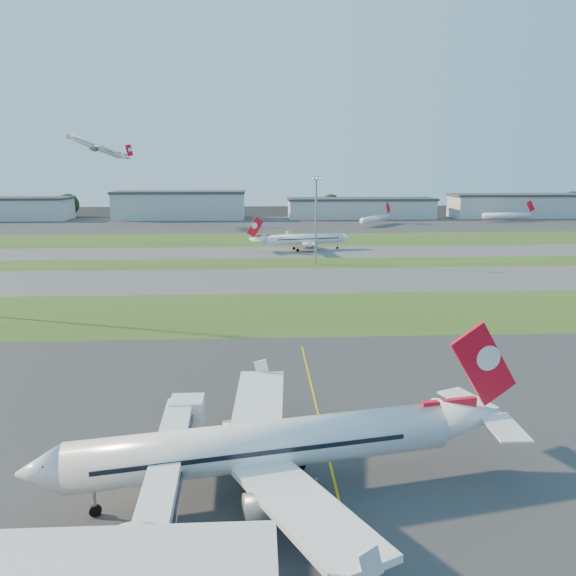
{
  "coord_description": "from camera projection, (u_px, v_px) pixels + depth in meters",
  "views": [
    {
      "loc": [
        -1.83,
        -57.34,
        29.19
      ],
      "look_at": [
        3.4,
        43.35,
        7.0
      ],
      "focal_mm": 35.0,
      "sensor_mm": 36.0,
      "label": 1
    }
  ],
  "objects": [
    {
      "name": "hangar_far_east",
      "position": [
        536.0,
        205.0,
        317.42
      ],
      "size": [
        96.9,
        23.0,
        13.2
      ],
      "color": "#9A9CA1",
      "rests_on": "ground"
    },
    {
      "name": "taxiway_b",
      "position": [
        265.0,
        252.0,
        191.03
      ],
      "size": [
        300.0,
        26.0,
        0.01
      ],
      "primitive_type": "cube",
      "color": "#515154",
      "rests_on": "ground"
    },
    {
      "name": "grass_strip_a",
      "position": [
        269.0,
        313.0,
        113.0
      ],
      "size": [
        300.0,
        34.0,
        0.01
      ],
      "primitive_type": "cube",
      "color": "#364E1A",
      "rests_on": "ground"
    },
    {
      "name": "mini_jet_near",
      "position": [
        376.0,
        219.0,
        274.95
      ],
      "size": [
        19.58,
        23.14,
        9.48
      ],
      "rotation": [
        0.0,
        0.0,
        0.88
      ],
      "color": "white",
      "rests_on": "ground"
    },
    {
      "name": "tree_west",
      "position": [
        68.0,
        204.0,
        318.52
      ],
      "size": [
        12.1,
        12.1,
        13.2
      ],
      "color": "black",
      "rests_on": "ground"
    },
    {
      "name": "airliner_parked",
      "position": [
        269.0,
        446.0,
        50.13
      ],
      "size": [
        41.73,
        35.08,
        13.13
      ],
      "rotation": [
        0.0,
        0.0,
        0.19
      ],
      "color": "white",
      "rests_on": "ground"
    },
    {
      "name": "jet_bridge",
      "position": [
        165.0,
        478.0,
        46.07
      ],
      "size": [
        4.2,
        26.9,
        6.2
      ],
      "color": "silver",
      "rests_on": "ground"
    },
    {
      "name": "yellow_line",
      "position": [
        322.0,
        432.0,
        62.54
      ],
      "size": [
        0.25,
        60.0,
        0.02
      ],
      "primitive_type": "cube",
      "color": "gold",
      "rests_on": "ground"
    },
    {
      "name": "tree_east",
      "position": [
        459.0,
        205.0,
        327.2
      ],
      "size": [
        10.45,
        10.45,
        11.4
      ],
      "color": "black",
      "rests_on": "ground"
    },
    {
      "name": "tree_far_east",
      "position": [
        572.0,
        202.0,
        334.37
      ],
      "size": [
        12.65,
        12.65,
        13.8
      ],
      "color": "black",
      "rests_on": "ground"
    },
    {
      "name": "airliner_taxiing",
      "position": [
        304.0,
        240.0,
        194.72
      ],
      "size": [
        34.08,
        28.61,
        10.76
      ],
      "rotation": [
        0.0,
        0.0,
        3.35
      ],
      "color": "white",
      "rests_on": "ground"
    },
    {
      "name": "hangar_east",
      "position": [
        361.0,
        208.0,
        312.57
      ],
      "size": [
        81.6,
        23.0,
        11.2
      ],
      "color": "#9A9CA1",
      "rests_on": "ground"
    },
    {
      "name": "taxiway_a",
      "position": [
        267.0,
        280.0,
        145.19
      ],
      "size": [
        300.0,
        32.0,
        0.01
      ],
      "primitive_type": "cube",
      "color": "#515154",
      "rests_on": "ground"
    },
    {
      "name": "apron_far",
      "position": [
        263.0,
        224.0,
        281.73
      ],
      "size": [
        400.0,
        80.0,
        0.01
      ],
      "primitive_type": "cube",
      "color": "#333335",
      "rests_on": "ground"
    },
    {
      "name": "tree_mid_west",
      "position": [
        227.0,
        207.0,
        319.46
      ],
      "size": [
        9.9,
        9.9,
        10.8
      ],
      "color": "black",
      "rests_on": "ground"
    },
    {
      "name": "tree_mid_east",
      "position": [
        331.0,
        204.0,
        325.21
      ],
      "size": [
        11.55,
        11.55,
        12.6
      ],
      "color": "black",
      "rests_on": "ground"
    },
    {
      "name": "ground",
      "position": [
        278.0,
        433.0,
        62.29
      ],
      "size": [
        700.0,
        700.0,
        0.0
      ],
      "primitive_type": "plane",
      "color": "black",
      "rests_on": "ground"
    },
    {
      "name": "hangar_west",
      "position": [
        180.0,
        205.0,
        307.07
      ],
      "size": [
        71.4,
        23.0,
        15.2
      ],
      "color": "#9A9CA1",
      "rests_on": "ground"
    },
    {
      "name": "light_mast_centre",
      "position": [
        316.0,
        215.0,
        165.2
      ],
      "size": [
        3.2,
        0.7,
        25.8
      ],
      "color": "gray",
      "rests_on": "ground"
    },
    {
      "name": "mini_jet_far",
      "position": [
        507.0,
        215.0,
        293.0
      ],
      "size": [
        28.63,
        5.48,
        9.48
      ],
      "rotation": [
        0.0,
        0.0,
        0.09
      ],
      "color": "white",
      "rests_on": "ground"
    },
    {
      "name": "grass_strip_c",
      "position": [
        264.0,
        240.0,
        223.22
      ],
      "size": [
        300.0,
        40.0,
        0.01
      ],
      "primitive_type": "cube",
      "color": "#364E1A",
      "rests_on": "ground"
    },
    {
      "name": "airliner_departing",
      "position": [
        96.0,
        147.0,
        269.46
      ],
      "size": [
        28.61,
        24.24,
        9.37
      ],
      "rotation": [
        0.0,
        0.0,
        0.36
      ],
      "color": "white"
    },
    {
      "name": "grass_strip_b",
      "position": [
        265.0,
        263.0,
        169.57
      ],
      "size": [
        300.0,
        18.0,
        0.01
      ],
      "primitive_type": "cube",
      "color": "#364E1A",
      "rests_on": "ground"
    },
    {
      "name": "apron_near",
      "position": [
        278.0,
        433.0,
        62.29
      ],
      "size": [
        300.0,
        70.0,
        0.01
      ],
      "primitive_type": "cube",
      "color": "#333335",
      "rests_on": "ground"
    }
  ]
}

